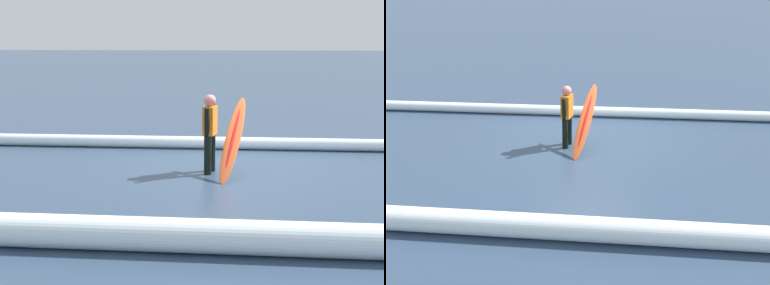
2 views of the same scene
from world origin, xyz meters
TOP-DOWN VIEW (x-y plane):
  - ground_plane at (0.00, 0.00)m, footprint 147.80×147.80m
  - surfer at (0.49, 0.48)m, footprint 0.28×0.64m
  - surfboard at (0.06, 0.59)m, footprint 0.68×1.60m
  - wave_crest_foreground at (-2.42, -1.64)m, footprint 20.68×1.04m
  - wave_crest_midground at (-0.47, 4.47)m, footprint 16.44×1.18m

SIDE VIEW (x-z plane):
  - ground_plane at x=0.00m, z-range 0.00..0.00m
  - wave_crest_foreground at x=-2.42m, z-range 0.00..0.27m
  - wave_crest_midground at x=-0.47m, z-range 0.00..0.42m
  - surfboard at x=0.06m, z-range -0.01..1.36m
  - surfer at x=0.49m, z-range 0.09..1.55m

